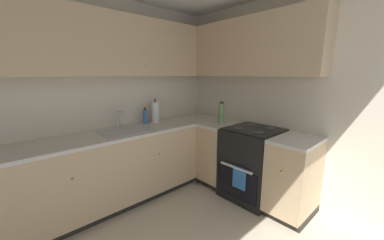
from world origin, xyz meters
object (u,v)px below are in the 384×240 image
Objects in this scene: oven_range at (252,163)px; paper_towel_roll at (155,112)px; soap_bottle at (145,116)px; oil_bottle at (221,113)px.

paper_towel_roll is at bearing 119.61° from oven_range.
oven_range is 3.03× the size of paper_towel_roll.
soap_bottle is at bearing 172.35° from paper_towel_roll.
paper_towel_roll is at bearing 134.60° from oil_bottle.
soap_bottle is at bearing 124.39° from oven_range.
paper_towel_roll is (0.15, -0.02, 0.04)m from soap_bottle.
oven_range is 1.46m from paper_towel_roll.
soap_bottle is 0.64× the size of paper_towel_roll.
oven_range is 3.51× the size of oil_bottle.
oil_bottle is at bearing -45.40° from paper_towel_roll.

